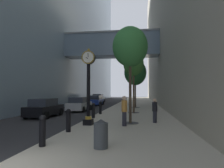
# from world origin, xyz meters

# --- Properties ---
(ground_plane) EXTENTS (110.00, 110.00, 0.00)m
(ground_plane) POSITION_xyz_m (0.00, 27.00, 0.00)
(ground_plane) COLOR #262628
(ground_plane) RESTS_ON ground
(sidewalk_right) EXTENTS (6.70, 80.00, 0.14)m
(sidewalk_right) POSITION_xyz_m (3.35, 30.00, 0.07)
(sidewalk_right) COLOR #ADA593
(sidewalk_right) RESTS_ON ground
(building_block_right) EXTENTS (9.00, 80.00, 33.04)m
(building_block_right) POSITION_xyz_m (11.20, 30.00, 16.52)
(building_block_right) COLOR #A89E89
(building_block_right) RESTS_ON ground
(street_clock) EXTENTS (0.84, 0.55, 4.77)m
(street_clock) POSITION_xyz_m (0.82, 7.75, 2.76)
(street_clock) COLOR black
(street_clock) RESTS_ON sidewalk_right
(bollard_nearest) EXTENTS (0.26, 0.26, 1.17)m
(bollard_nearest) POSITION_xyz_m (0.37, 2.68, 0.75)
(bollard_nearest) COLOR black
(bollard_nearest) RESTS_ON sidewalk_right
(bollard_second) EXTENTS (0.26, 0.26, 1.17)m
(bollard_second) POSITION_xyz_m (0.37, 5.47, 0.75)
(bollard_second) COLOR black
(bollard_second) RESTS_ON sidewalk_right
(bollard_fourth) EXTENTS (0.26, 0.26, 1.17)m
(bollard_fourth) POSITION_xyz_m (0.37, 11.06, 0.75)
(bollard_fourth) COLOR black
(bollard_fourth) RESTS_ON sidewalk_right
(bollard_fifth) EXTENTS (0.26, 0.26, 1.17)m
(bollard_fifth) POSITION_xyz_m (0.37, 13.85, 0.75)
(bollard_fifth) COLOR black
(bollard_fifth) RESTS_ON sidewalk_right
(street_tree_near) EXTENTS (2.33, 2.33, 6.39)m
(street_tree_near) POSITION_xyz_m (3.36, 8.85, 5.15)
(street_tree_near) COLOR #333335
(street_tree_near) RESTS_ON sidewalk_right
(street_tree_mid_near) EXTENTS (2.01, 2.01, 5.94)m
(street_tree_mid_near) POSITION_xyz_m (3.36, 15.54, 4.87)
(street_tree_mid_near) COLOR #333335
(street_tree_mid_near) RESTS_ON sidewalk_right
(street_tree_mid_far) EXTENTS (2.90, 2.90, 6.24)m
(street_tree_mid_far) POSITION_xyz_m (3.36, 22.23, 4.70)
(street_tree_mid_far) COLOR #333335
(street_tree_mid_far) RESTS_ON sidewalk_right
(trash_bin) EXTENTS (0.53, 0.53, 1.05)m
(trash_bin) POSITION_xyz_m (2.60, 2.74, 0.68)
(trash_bin) COLOR #383D42
(trash_bin) RESTS_ON sidewalk_right
(pedestrian_walking) EXTENTS (0.43, 0.43, 1.80)m
(pedestrian_walking) POSITION_xyz_m (3.07, 7.65, 1.10)
(pedestrian_walking) COLOR #23232D
(pedestrian_walking) RESTS_ON sidewalk_right
(pedestrian_by_clock) EXTENTS (0.45, 0.45, 1.59)m
(pedestrian_by_clock) POSITION_xyz_m (4.96, 9.22, 0.98)
(pedestrian_by_clock) COLOR #23232D
(pedestrian_by_clock) RESTS_ON sidewalk_right
(car_silver_near) EXTENTS (2.03, 4.45, 1.59)m
(car_silver_near) POSITION_xyz_m (-2.83, 17.76, 0.78)
(car_silver_near) COLOR #B7BABF
(car_silver_near) RESTS_ON ground
(car_blue_mid) EXTENTS (2.05, 4.27, 1.60)m
(car_blue_mid) POSITION_xyz_m (-3.06, 27.35, 0.78)
(car_blue_mid) COLOR navy
(car_blue_mid) RESTS_ON ground
(car_black_far) EXTENTS (2.01, 4.32, 1.60)m
(car_black_far) POSITION_xyz_m (-4.22, 12.09, 0.78)
(car_black_far) COLOR black
(car_black_far) RESTS_ON ground
(car_white_trailing) EXTENTS (2.21, 4.10, 1.73)m
(car_white_trailing) POSITION_xyz_m (-4.35, 35.38, 0.84)
(car_white_trailing) COLOR silver
(car_white_trailing) RESTS_ON ground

